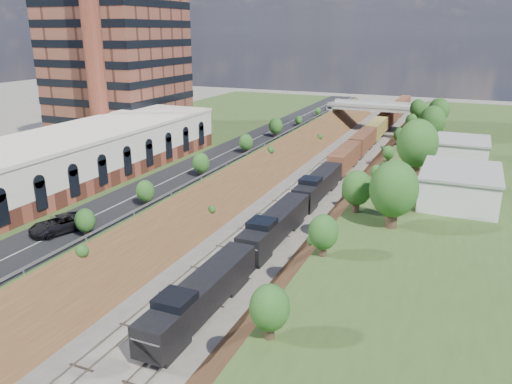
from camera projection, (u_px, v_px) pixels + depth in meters
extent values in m
cube|color=#375221|center=(132.00, 162.00, 92.45)|extent=(44.00, 180.00, 5.00)
cube|color=brown|center=(239.00, 189.00, 84.94)|extent=(10.00, 180.00, 10.00)
cube|color=brown|center=(369.00, 207.00, 76.65)|extent=(10.00, 180.00, 10.00)
cube|color=gray|center=(286.00, 195.00, 81.74)|extent=(1.58, 180.00, 0.18)
cube|color=gray|center=(316.00, 199.00, 79.78)|extent=(1.58, 180.00, 0.18)
cube|color=black|center=(215.00, 158.00, 85.07)|extent=(8.00, 180.00, 0.10)
cube|color=#99999E|center=(237.00, 157.00, 83.37)|extent=(0.06, 171.00, 0.30)
cube|color=brown|center=(64.00, 177.00, 70.25)|extent=(14.00, 62.00, 2.20)
cube|color=silver|center=(61.00, 155.00, 69.24)|extent=(14.00, 62.00, 4.30)
cube|color=silver|center=(59.00, 138.00, 68.50)|extent=(14.30, 62.30, 0.50)
cube|color=brown|center=(114.00, 24.00, 99.49)|extent=(22.00, 22.00, 44.00)
cylinder|color=brown|center=(92.00, 35.00, 83.13)|extent=(3.20, 3.20, 40.00)
cube|color=gray|center=(333.00, 116.00, 138.30)|extent=(1.50, 8.00, 6.20)
cube|color=gray|center=(419.00, 122.00, 129.63)|extent=(1.50, 8.00, 6.20)
cube|color=gray|center=(375.00, 107.00, 133.00)|extent=(24.00, 8.00, 1.00)
cube|color=gray|center=(373.00, 106.00, 129.26)|extent=(24.00, 0.30, 0.80)
cube|color=gray|center=(378.00, 102.00, 136.25)|extent=(24.00, 0.30, 0.80)
cube|color=silver|center=(460.00, 187.00, 62.79)|extent=(9.00, 12.00, 4.00)
cube|color=silver|center=(461.00, 151.00, 82.24)|extent=(8.00, 10.00, 3.60)
cylinder|color=#473323|center=(391.00, 216.00, 54.97)|extent=(1.30, 1.30, 2.62)
ellipsoid|color=#28501C|center=(394.00, 189.00, 54.00)|extent=(5.25, 5.25, 6.30)
cylinder|color=#473323|center=(57.00, 248.00, 48.58)|extent=(0.66, 0.66, 1.22)
ellipsoid|color=#28501C|center=(55.00, 234.00, 48.12)|extent=(2.45, 2.45, 2.94)
cube|color=black|center=(167.00, 347.00, 41.94)|extent=(2.40, 4.00, 0.90)
cube|color=black|center=(202.00, 294.00, 46.62)|extent=(3.01, 18.07, 2.92)
cube|color=black|center=(156.00, 343.00, 40.22)|extent=(2.77, 3.00, 1.80)
cube|color=silver|center=(156.00, 332.00, 39.91)|extent=(2.77, 3.00, 0.15)
cube|color=black|center=(175.00, 300.00, 42.12)|extent=(2.95, 3.10, 0.90)
cube|color=black|center=(276.00, 224.00, 63.27)|extent=(3.01, 18.07, 2.92)
cube|color=black|center=(319.00, 184.00, 79.93)|extent=(3.01, 18.07, 2.92)
cube|color=brown|center=(382.00, 123.00, 130.65)|extent=(3.01, 96.36, 3.61)
imported|color=black|center=(61.00, 224.00, 53.61)|extent=(5.27, 7.23, 1.83)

